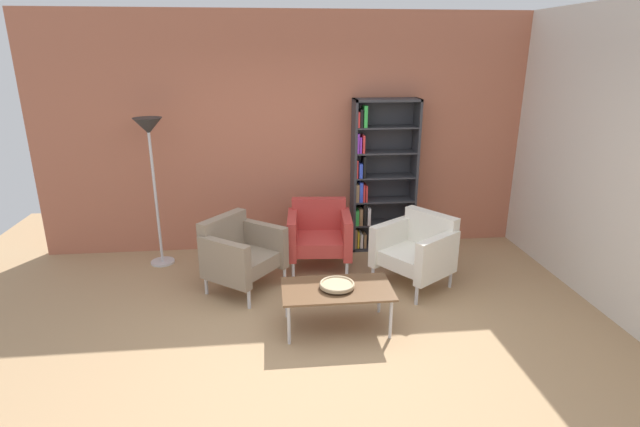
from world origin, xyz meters
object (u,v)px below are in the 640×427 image
object	(u,v)px
armchair_corner_red	(417,249)
armchair_near_window	(240,252)
armchair_by_bookshelf	(319,234)
floor_lamp_torchiere	(150,144)
coffee_table_low	(337,291)
bookshelf_tall	(378,179)
decorative_bowl	(337,285)

from	to	relation	value
armchair_corner_red	armchair_near_window	size ratio (longest dim) A/B	1.00
armchair_by_bookshelf	floor_lamp_torchiere	xyz separation A→B (m)	(-1.88, 0.30, 1.03)
coffee_table_low	floor_lamp_torchiere	world-z (taller)	floor_lamp_torchiere
bookshelf_tall	floor_lamp_torchiere	world-z (taller)	bookshelf_tall
bookshelf_tall	decorative_bowl	distance (m)	2.12
decorative_bowl	armchair_near_window	size ratio (longest dim) A/B	0.34
armchair_corner_red	floor_lamp_torchiere	size ratio (longest dim) A/B	0.54
bookshelf_tall	floor_lamp_torchiere	size ratio (longest dim) A/B	1.09
coffee_table_low	armchair_near_window	xyz separation A→B (m)	(-0.91, 0.89, 0.05)
decorative_bowl	armchair_by_bookshelf	world-z (taller)	armchair_by_bookshelf
armchair_by_bookshelf	decorative_bowl	bearing A→B (deg)	-84.66
decorative_bowl	armchair_corner_red	distance (m)	1.26
coffee_table_low	decorative_bowl	xyz separation A→B (m)	(0.00, 0.00, 0.07)
armchair_by_bookshelf	bookshelf_tall	bearing A→B (deg)	38.82
armchair_near_window	armchair_by_bookshelf	bearing A→B (deg)	-23.94
armchair_corner_red	coffee_table_low	bearing A→B (deg)	-86.23
decorative_bowl	armchair_by_bookshelf	bearing A→B (deg)	90.89
coffee_table_low	armchair_near_window	world-z (taller)	armchair_near_window
coffee_table_low	armchair_corner_red	size ratio (longest dim) A/B	1.06
decorative_bowl	floor_lamp_torchiere	bearing A→B (deg)	138.72
bookshelf_tall	coffee_table_low	size ratio (longest dim) A/B	1.90
bookshelf_tall	coffee_table_low	xyz separation A→B (m)	(-0.78, -1.91, -0.55)
coffee_table_low	armchair_near_window	bearing A→B (deg)	135.68
armchair_near_window	bookshelf_tall	bearing A→B (deg)	-20.82
coffee_table_low	armchair_corner_red	xyz separation A→B (m)	(0.98, 0.79, 0.05)
armchair_corner_red	bookshelf_tall	bearing A→B (deg)	154.91
decorative_bowl	armchair_near_window	bearing A→B (deg)	135.68
decorative_bowl	armchair_corner_red	xyz separation A→B (m)	(0.98, 0.79, -0.02)
armchair_corner_red	armchair_near_window	bearing A→B (deg)	-128.30
bookshelf_tall	decorative_bowl	world-z (taller)	bookshelf_tall
decorative_bowl	floor_lamp_torchiere	size ratio (longest dim) A/B	0.18
coffee_table_low	decorative_bowl	size ratio (longest dim) A/B	3.12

